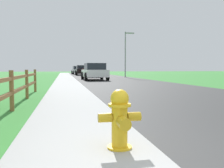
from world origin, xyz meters
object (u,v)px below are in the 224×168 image
(fire_hydrant, at_px, (120,118))
(parked_car_red, at_px, (92,71))
(parked_car_black, at_px, (82,70))
(parked_suv_white, at_px, (95,72))
(parked_car_silver, at_px, (78,70))
(street_lamp, at_px, (126,50))

(fire_hydrant, distance_m, parked_car_red, 27.40)
(parked_car_red, bearing_deg, parked_car_black, 93.77)
(parked_suv_white, relative_size, parked_car_black, 1.01)
(parked_car_red, height_order, parked_car_silver, parked_car_red)
(parked_suv_white, xyz_separation_m, parked_car_black, (0.10, 16.27, 0.00))
(parked_car_red, bearing_deg, fire_hydrant, -95.87)
(parked_suv_white, height_order, street_lamp, street_lamp)
(parked_car_red, bearing_deg, parked_car_silver, 93.12)
(parked_suv_white, distance_m, parked_car_black, 16.27)
(parked_suv_white, distance_m, street_lamp, 8.32)
(fire_hydrant, height_order, parked_car_black, parked_car_black)
(fire_hydrant, relative_size, parked_car_silver, 0.19)
(fire_hydrant, bearing_deg, parked_car_red, 84.13)
(parked_car_black, bearing_deg, parked_car_red, -86.23)
(parked_suv_white, relative_size, parked_car_red, 0.89)
(parked_suv_white, bearing_deg, parked_car_black, 89.66)
(parked_suv_white, xyz_separation_m, parked_car_red, (0.66, 7.77, -0.00))
(fire_hydrant, relative_size, parked_suv_white, 0.18)
(parked_suv_white, distance_m, parked_car_silver, 23.35)
(fire_hydrant, bearing_deg, parked_car_silver, 87.39)
(parked_car_red, distance_m, parked_car_silver, 15.59)
(parked_car_red, distance_m, street_lamp, 5.04)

